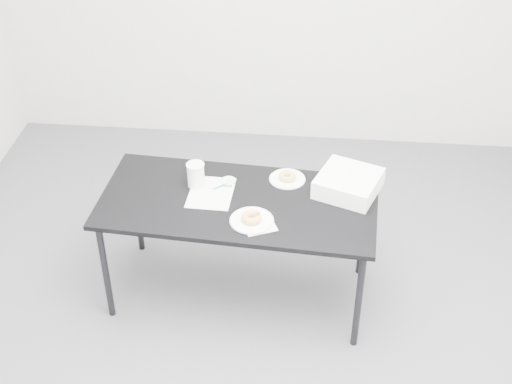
# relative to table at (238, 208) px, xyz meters

# --- Properties ---
(floor) EXTENTS (4.00, 4.00, 0.00)m
(floor) POSITION_rel_table_xyz_m (0.00, -0.16, -0.64)
(floor) COLOR #4E4F53
(floor) RESTS_ON ground
(table) EXTENTS (1.57, 0.81, 0.70)m
(table) POSITION_rel_table_xyz_m (0.00, 0.00, 0.00)
(table) COLOR black
(table) RESTS_ON floor
(scorecard) EXTENTS (0.25, 0.31, 0.00)m
(scorecard) POSITION_rel_table_xyz_m (-0.16, 0.05, 0.05)
(scorecard) COLOR white
(scorecard) RESTS_ON table
(logo_patch) EXTENTS (0.05, 0.05, 0.00)m
(logo_patch) POSITION_rel_table_xyz_m (-0.07, 0.14, 0.06)
(logo_patch) COLOR green
(logo_patch) RESTS_ON scorecard
(pen) EXTENTS (0.11, 0.10, 0.01)m
(pen) POSITION_rel_table_xyz_m (-0.09, 0.13, 0.06)
(pen) COLOR #0B7C6A
(pen) RESTS_ON scorecard
(napkin) EXTENTS (0.21, 0.21, 0.00)m
(napkin) POSITION_rel_table_xyz_m (0.13, -0.20, 0.05)
(napkin) COLOR white
(napkin) RESTS_ON table
(plate_near) EXTENTS (0.23, 0.23, 0.01)m
(plate_near) POSITION_rel_table_xyz_m (0.09, -0.18, 0.06)
(plate_near) COLOR white
(plate_near) RESTS_ON napkin
(donut_near) EXTENTS (0.14, 0.14, 0.04)m
(donut_near) POSITION_rel_table_xyz_m (0.09, -0.18, 0.08)
(donut_near) COLOR gold
(donut_near) RESTS_ON plate_near
(plate_far) EXTENTS (0.21, 0.21, 0.01)m
(plate_far) POSITION_rel_table_xyz_m (0.26, 0.23, 0.06)
(plate_far) COLOR white
(plate_far) RESTS_ON table
(donut_far) EXTENTS (0.11, 0.11, 0.03)m
(donut_far) POSITION_rel_table_xyz_m (0.26, 0.23, 0.07)
(donut_far) COLOR gold
(donut_far) RESTS_ON plate_far
(coffee_cup) EXTENTS (0.09, 0.09, 0.14)m
(coffee_cup) POSITION_rel_table_xyz_m (-0.25, 0.12, 0.12)
(coffee_cup) COLOR white
(coffee_cup) RESTS_ON table
(cup_lid) EXTENTS (0.09, 0.09, 0.01)m
(cup_lid) POSITION_rel_table_xyz_m (-0.08, 0.17, 0.06)
(cup_lid) COLOR silver
(cup_lid) RESTS_ON table
(bakery_box) EXTENTS (0.41, 0.41, 0.11)m
(bakery_box) POSITION_rel_table_xyz_m (0.60, 0.15, 0.11)
(bakery_box) COLOR white
(bakery_box) RESTS_ON table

